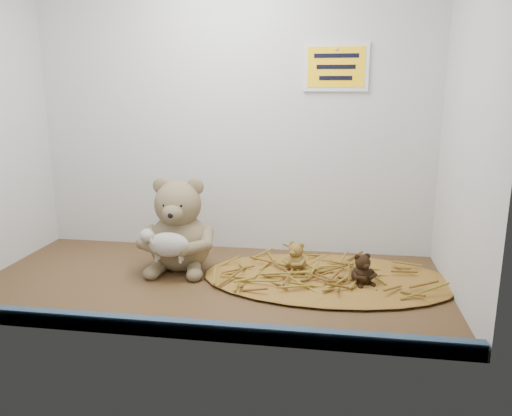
% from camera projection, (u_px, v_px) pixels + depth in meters
% --- Properties ---
extents(alcove_shell, '(1.20, 0.60, 0.90)m').
position_uv_depth(alcove_shell, '(216.00, 105.00, 1.27)').
color(alcove_shell, '#473018').
rests_on(alcove_shell, ground).
extents(front_rail, '(1.19, 0.02, 0.04)m').
position_uv_depth(front_rail, '(177.00, 328.00, 1.01)').
color(front_rail, '#324C60').
rests_on(front_rail, shelf_floor).
extents(straw_bed, '(0.66, 0.39, 0.01)m').
position_uv_depth(straw_bed, '(327.00, 278.00, 1.31)').
color(straw_bed, brown).
rests_on(straw_bed, shelf_floor).
extents(main_teddy, '(0.22, 0.23, 0.26)m').
position_uv_depth(main_teddy, '(179.00, 224.00, 1.37)').
color(main_teddy, '#7B6A4C').
rests_on(main_teddy, shelf_floor).
extents(toy_lamb, '(0.14, 0.08, 0.09)m').
position_uv_depth(toy_lamb, '(169.00, 245.00, 1.29)').
color(toy_lamb, beige).
rests_on(toy_lamb, main_teddy).
extents(mini_teddy_tan, '(0.09, 0.09, 0.08)m').
position_uv_depth(mini_teddy_tan, '(296.00, 255.00, 1.35)').
color(mini_teddy_tan, olive).
rests_on(mini_teddy_tan, straw_bed).
extents(mini_teddy_brown, '(0.09, 0.09, 0.08)m').
position_uv_depth(mini_teddy_brown, '(362.00, 268.00, 1.25)').
color(mini_teddy_brown, black).
rests_on(mini_teddy_brown, straw_bed).
extents(wall_sign, '(0.16, 0.01, 0.11)m').
position_uv_depth(wall_sign, '(336.00, 67.00, 1.40)').
color(wall_sign, yellow).
rests_on(wall_sign, back_wall).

